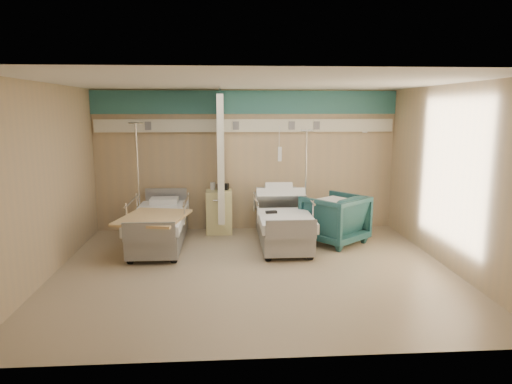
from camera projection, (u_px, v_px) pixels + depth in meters
ground at (254, 270)px, 6.96m from camera, size 6.00×5.00×0.00m
room_walls at (251, 147)px, 6.87m from camera, size 6.04×5.04×2.82m
bed_right at (283, 228)px, 8.22m from camera, size 1.00×2.16×0.63m
bed_left at (159, 230)px, 8.07m from camera, size 1.00×2.16×0.63m
bedside_cabinet at (219, 212)px, 9.01m from camera, size 0.50×0.48×0.85m
visitor_armchair at (335, 219)px, 8.32m from camera, size 1.37×1.37×0.90m
waffle_blanket at (334, 192)px, 8.24m from camera, size 0.90×0.89×0.08m
iv_stand_right at (305, 212)px, 8.98m from camera, size 0.36×0.36×2.03m
iv_stand_left at (140, 213)px, 8.80m from camera, size 0.39×0.39×2.18m
call_remote at (271, 212)px, 7.95m from camera, size 0.21×0.11×0.04m
tan_blanket at (153, 217)px, 7.56m from camera, size 1.22×1.42×0.04m
toiletry_bag at (223, 187)px, 9.02m from camera, size 0.25×0.19×0.12m
white_cup at (213, 186)px, 8.99m from camera, size 0.11×0.11×0.15m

